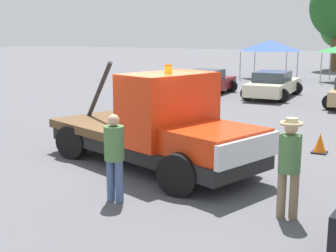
# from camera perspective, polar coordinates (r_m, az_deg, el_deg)

# --- Properties ---
(ground_plane) EXTENTS (160.00, 160.00, 0.00)m
(ground_plane) POSITION_cam_1_polar(r_m,az_deg,el_deg) (11.69, -2.17, -4.83)
(ground_plane) COLOR #545459
(tow_truck) EXTENTS (6.36, 3.88, 2.54)m
(tow_truck) POSITION_cam_1_polar(r_m,az_deg,el_deg) (11.17, -0.92, -0.39)
(tow_truck) COLOR black
(tow_truck) RESTS_ON ground
(person_near_truck) EXTENTS (0.40, 0.40, 1.81)m
(person_near_truck) POSITION_cam_1_polar(r_m,az_deg,el_deg) (8.43, 14.60, -4.03)
(person_near_truck) COLOR #847051
(person_near_truck) RESTS_ON ground
(person_at_hood) EXTENTS (0.39, 0.39, 1.73)m
(person_at_hood) POSITION_cam_1_polar(r_m,az_deg,el_deg) (9.03, -6.57, -3.15)
(person_at_hood) COLOR #475B84
(person_at_hood) RESTS_ON ground
(parked_car_maroon) EXTENTS (2.47, 4.38, 1.34)m
(parked_car_maroon) POSITION_cam_1_polar(r_m,az_deg,el_deg) (25.13, 4.71, 5.33)
(parked_car_maroon) COLOR maroon
(parked_car_maroon) RESTS_ON ground
(parked_car_cream) EXTENTS (2.47, 4.94, 1.34)m
(parked_car_cream) POSITION_cam_1_polar(r_m,az_deg,el_deg) (24.41, 12.66, 4.92)
(parked_car_cream) COLOR beige
(parked_car_cream) RESTS_ON ground
(canopy_tent_blue) EXTENTS (3.31, 3.31, 2.74)m
(canopy_tent_blue) POSITION_cam_1_polar(r_m,az_deg,el_deg) (34.41, 12.35, 9.54)
(canopy_tent_blue) COLOR #9E9EA3
(canopy_tent_blue) RESTS_ON ground
(traffic_cone) EXTENTS (0.40, 0.40, 0.55)m
(traffic_cone) POSITION_cam_1_polar(r_m,az_deg,el_deg) (13.47, 18.03, -2.10)
(traffic_cone) COLOR black
(traffic_cone) RESTS_ON ground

